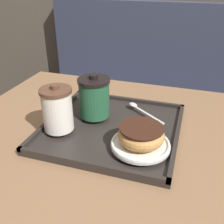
# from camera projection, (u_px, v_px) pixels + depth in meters

# --- Properties ---
(booth_bench) EXTENTS (1.53, 0.44, 1.00)m
(booth_bench) POSITION_uv_depth(u_px,v_px,m) (161.00, 118.00, 1.69)
(booth_bench) COLOR #33384C
(booth_bench) RESTS_ON ground_plane
(cafe_table) EXTENTS (0.94, 0.86, 0.72)m
(cafe_table) POSITION_uv_depth(u_px,v_px,m) (102.00, 176.00, 0.88)
(cafe_table) COLOR #846042
(cafe_table) RESTS_ON ground_plane
(serving_tray) EXTENTS (0.40, 0.39, 0.02)m
(serving_tray) POSITION_uv_depth(u_px,v_px,m) (112.00, 128.00, 0.80)
(serving_tray) COLOR #282321
(serving_tray) RESTS_ON cafe_table
(coffee_cup_front) EXTENTS (0.09, 0.09, 0.14)m
(coffee_cup_front) POSITION_uv_depth(u_px,v_px,m) (57.00, 109.00, 0.74)
(coffee_cup_front) COLOR white
(coffee_cup_front) RESTS_ON serving_tray
(coffee_cup_rear) EXTENTS (0.10, 0.10, 0.14)m
(coffee_cup_rear) POSITION_uv_depth(u_px,v_px,m) (94.00, 97.00, 0.81)
(coffee_cup_rear) COLOR #235638
(coffee_cup_rear) RESTS_ON serving_tray
(plate_with_chocolate_donut) EXTENTS (0.16, 0.16, 0.01)m
(plate_with_chocolate_donut) POSITION_uv_depth(u_px,v_px,m) (140.00, 144.00, 0.69)
(plate_with_chocolate_donut) COLOR white
(plate_with_chocolate_donut) RESTS_ON serving_tray
(donut_chocolate_glazed) EXTENTS (0.12, 0.12, 0.05)m
(donut_chocolate_glazed) POSITION_uv_depth(u_px,v_px,m) (141.00, 135.00, 0.68)
(donut_chocolate_glazed) COLOR tan
(donut_chocolate_glazed) RESTS_ON plate_with_chocolate_donut
(spoon) EXTENTS (0.14, 0.11, 0.01)m
(spoon) POSITION_uv_depth(u_px,v_px,m) (138.00, 108.00, 0.88)
(spoon) COLOR silver
(spoon) RESTS_ON serving_tray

